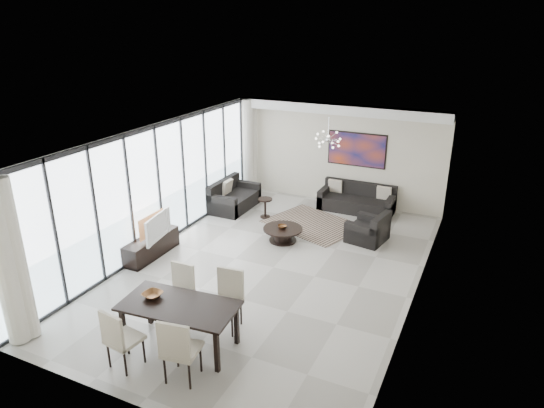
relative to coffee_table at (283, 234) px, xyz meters
The scene contains 20 objects.
room_shell 2.01m from the coffee_table, 58.02° to the right, with size 6.00×9.00×2.90m.
window_wall 3.10m from the coffee_table, 152.01° to the right, with size 0.37×8.95×2.90m.
soffit 3.95m from the coffee_table, 83.02° to the left, with size 5.98×0.40×0.26m, color white.
painting 3.57m from the coffee_table, 74.63° to the left, with size 1.68×0.04×0.98m, color #B43E19.
chandelier 2.55m from the coffee_table, 60.53° to the left, with size 0.66×0.66×0.71m.
rug 1.33m from the coffee_table, 76.41° to the left, with size 2.29×1.76×0.01m, color black.
coffee_table is the anchor object (origin of this frame).
bowl_coffee 0.18m from the coffee_table, 154.03° to the right, with size 0.22×0.22×0.07m, color brown.
sofa_main 2.95m from the coffee_table, 68.68° to the left, with size 2.08×0.85×0.76m.
loveseat 2.60m from the coffee_table, 147.11° to the left, with size 0.91×1.61×0.81m.
armchair 2.10m from the coffee_table, 25.23° to the left, with size 0.98×1.02×0.74m.
side_table 1.58m from the coffee_table, 131.86° to the left, with size 0.39×0.39×0.54m.
tv_console 3.12m from the coffee_table, 140.08° to the right, with size 0.43×1.54×0.48m, color black.
television 3.09m from the coffee_table, 137.55° to the right, with size 1.03×0.13×0.59m, color gray.
dining_table 4.46m from the coffee_table, 88.43° to the right, with size 1.98×1.12×0.79m.
dining_chair_sw 5.32m from the coffee_table, 94.12° to the right, with size 0.54×0.54×1.04m.
dining_chair_se 5.22m from the coffee_table, 83.15° to the right, with size 0.58×0.58×1.11m.
dining_chair_nw 3.73m from the coffee_table, 95.85° to the right, with size 0.48×0.48×1.02m.
dining_chair_ne 3.65m from the coffee_table, 81.23° to the right, with size 0.54×0.54×1.07m.
bowl_dining 4.48m from the coffee_table, 95.23° to the right, with size 0.32×0.32×0.08m, color brown.
Camera 1 is at (3.98, -8.53, 5.13)m, focal length 32.00 mm.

